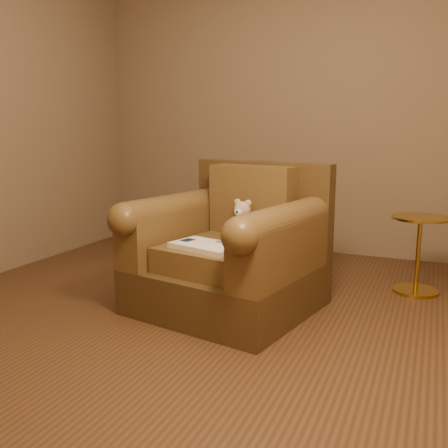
% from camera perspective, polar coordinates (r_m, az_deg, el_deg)
% --- Properties ---
extents(floor, '(4.00, 4.00, 0.00)m').
position_cam_1_polar(floor, '(3.35, -2.19, -10.18)').
color(floor, '#52321C').
rests_on(floor, ground).
extents(room, '(4.02, 4.02, 2.71)m').
position_cam_1_polar(room, '(3.17, -2.43, 20.17)').
color(room, '#7F664E').
rests_on(room, ground).
extents(armchair, '(1.26, 1.21, 0.97)m').
position_cam_1_polar(armchair, '(3.37, 0.82, -3.35)').
color(armchair, '#453017').
rests_on(armchair, floor).
extents(teddy_bear, '(0.20, 0.23, 0.27)m').
position_cam_1_polar(teddy_bear, '(3.39, 1.90, 0.05)').
color(teddy_bear, tan).
rests_on(teddy_bear, armchair).
extents(guidebook, '(0.48, 0.36, 0.03)m').
position_cam_1_polar(guidebook, '(3.12, -2.08, -2.53)').
color(guidebook, beige).
rests_on(guidebook, armchair).
extents(side_table, '(0.41, 0.41, 0.57)m').
position_cam_1_polar(side_table, '(3.94, 21.31, -3.00)').
color(side_table, gold).
rests_on(side_table, floor).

